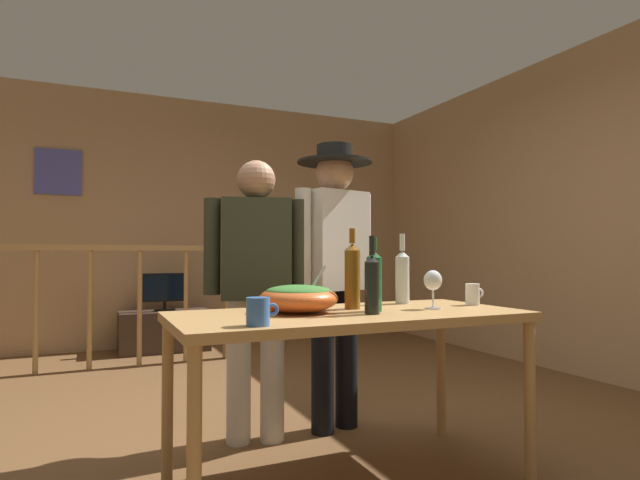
# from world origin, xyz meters

# --- Properties ---
(ground_plane) EXTENTS (8.70, 8.70, 0.00)m
(ground_plane) POSITION_xyz_m (0.00, 0.00, 0.00)
(ground_plane) COLOR brown
(back_wall) EXTENTS (5.23, 0.10, 2.75)m
(back_wall) POSITION_xyz_m (0.00, 3.35, 1.37)
(back_wall) COLOR tan
(back_wall) RESTS_ON ground_plane
(side_wall_right) EXTENTS (0.10, 5.02, 2.75)m
(side_wall_right) POSITION_xyz_m (2.62, 1.00, 1.37)
(side_wall_right) COLOR tan
(side_wall_right) RESTS_ON ground_plane
(framed_picture) EXTENTS (0.43, 0.03, 0.46)m
(framed_picture) POSITION_xyz_m (-1.43, 3.29, 1.84)
(framed_picture) COLOR #4D51AC
(stair_railing) EXTENTS (2.57, 0.10, 1.14)m
(stair_railing) POSITION_xyz_m (-0.72, 2.38, 0.68)
(stair_railing) COLOR #B2844C
(stair_railing) RESTS_ON ground_plane
(tv_console) EXTENTS (0.90, 0.40, 0.42)m
(tv_console) POSITION_xyz_m (-0.41, 3.00, 0.21)
(tv_console) COLOR #38281E
(tv_console) RESTS_ON ground_plane
(flat_screen_tv) EXTENTS (0.47, 0.12, 0.39)m
(flat_screen_tv) POSITION_xyz_m (-0.41, 2.97, 0.65)
(flat_screen_tv) COLOR black
(flat_screen_tv) RESTS_ON tv_console
(serving_table) EXTENTS (1.56, 0.72, 0.75)m
(serving_table) POSITION_xyz_m (-0.07, -0.52, 0.68)
(serving_table) COLOR #B2844C
(serving_table) RESTS_ON ground_plane
(salad_bowl) EXTENTS (0.35, 0.35, 0.21)m
(salad_bowl) POSITION_xyz_m (-0.29, -0.46, 0.82)
(salad_bowl) COLOR #DB5B23
(salad_bowl) RESTS_ON serving_table
(wine_glass) EXTENTS (0.09, 0.09, 0.18)m
(wine_glass) POSITION_xyz_m (0.35, -0.57, 0.88)
(wine_glass) COLOR silver
(wine_glass) RESTS_ON serving_table
(wine_bottle_green) EXTENTS (0.07, 0.07, 0.34)m
(wine_bottle_green) POSITION_xyz_m (0.04, -0.55, 0.89)
(wine_bottle_green) COLOR #1E5628
(wine_bottle_green) RESTS_ON serving_table
(wine_bottle_dark) EXTENTS (0.07, 0.07, 0.34)m
(wine_bottle_dark) POSITION_xyz_m (-0.02, -0.64, 0.89)
(wine_bottle_dark) COLOR black
(wine_bottle_dark) RESTS_ON serving_table
(wine_bottle_clear) EXTENTS (0.07, 0.07, 0.36)m
(wine_bottle_clear) POSITION_xyz_m (0.36, -0.30, 0.90)
(wine_bottle_clear) COLOR silver
(wine_bottle_clear) RESTS_ON serving_table
(wine_bottle_amber) EXTENTS (0.07, 0.07, 0.38)m
(wine_bottle_amber) POSITION_xyz_m (-0.00, -0.42, 0.91)
(wine_bottle_amber) COLOR brown
(wine_bottle_amber) RESTS_ON serving_table
(mug_white) EXTENTS (0.11, 0.07, 0.11)m
(mug_white) POSITION_xyz_m (0.64, -0.50, 0.81)
(mug_white) COLOR white
(mug_white) RESTS_ON serving_table
(mug_blue) EXTENTS (0.12, 0.09, 0.10)m
(mug_blue) POSITION_xyz_m (-0.57, -0.78, 0.80)
(mug_blue) COLOR #3866B2
(mug_blue) RESTS_ON serving_table
(person_standing_left) EXTENTS (0.54, 0.31, 1.52)m
(person_standing_left) POSITION_xyz_m (-0.31, 0.12, 0.89)
(person_standing_left) COLOR beige
(person_standing_left) RESTS_ON ground_plane
(person_standing_right) EXTENTS (0.53, 0.44, 1.65)m
(person_standing_right) POSITION_xyz_m (0.17, 0.12, 0.98)
(person_standing_right) COLOR black
(person_standing_right) RESTS_ON ground_plane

